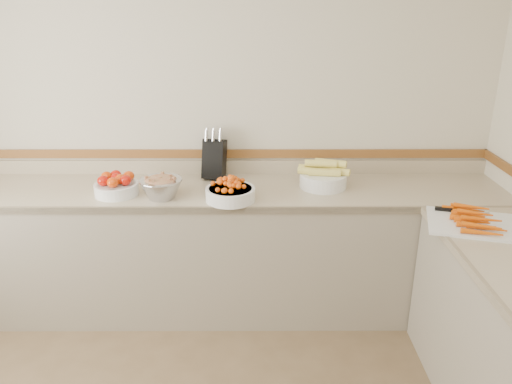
{
  "coord_description": "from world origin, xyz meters",
  "views": [
    {
      "loc": [
        0.34,
        -1.43,
        2.06
      ],
      "look_at": [
        0.35,
        1.35,
        1.0
      ],
      "focal_mm": 35.0,
      "sensor_mm": 36.0,
      "label": 1
    }
  ],
  "objects_px": {
    "corn_bowl": "(323,177)",
    "cutting_board": "(474,221)",
    "cherry_tomato_bowl": "(230,192)",
    "knife_block": "(214,158)",
    "tomato_bowl": "(116,185)",
    "rhubarb_bowl": "(161,186)"
  },
  "relations": [
    {
      "from": "corn_bowl",
      "to": "cherry_tomato_bowl",
      "type": "bearing_deg",
      "value": -158.09
    },
    {
      "from": "tomato_bowl",
      "to": "cutting_board",
      "type": "xyz_separation_m",
      "value": [
        2.11,
        -0.48,
        -0.04
      ]
    },
    {
      "from": "knife_block",
      "to": "rhubarb_bowl",
      "type": "bearing_deg",
      "value": -128.22
    },
    {
      "from": "corn_bowl",
      "to": "rhubarb_bowl",
      "type": "relative_size",
      "value": 1.29
    },
    {
      "from": "tomato_bowl",
      "to": "rhubarb_bowl",
      "type": "height_order",
      "value": "rhubarb_bowl"
    },
    {
      "from": "knife_block",
      "to": "corn_bowl",
      "type": "height_order",
      "value": "knife_block"
    },
    {
      "from": "tomato_bowl",
      "to": "cherry_tomato_bowl",
      "type": "relative_size",
      "value": 0.91
    },
    {
      "from": "corn_bowl",
      "to": "cutting_board",
      "type": "height_order",
      "value": "corn_bowl"
    },
    {
      "from": "corn_bowl",
      "to": "cutting_board",
      "type": "bearing_deg",
      "value": -38.89
    },
    {
      "from": "cherry_tomato_bowl",
      "to": "cutting_board",
      "type": "bearing_deg",
      "value": -15.08
    },
    {
      "from": "corn_bowl",
      "to": "rhubarb_bowl",
      "type": "distance_m",
      "value": 1.07
    },
    {
      "from": "tomato_bowl",
      "to": "cherry_tomato_bowl",
      "type": "bearing_deg",
      "value": -8.21
    },
    {
      "from": "knife_block",
      "to": "tomato_bowl",
      "type": "height_order",
      "value": "knife_block"
    },
    {
      "from": "tomato_bowl",
      "to": "corn_bowl",
      "type": "height_order",
      "value": "corn_bowl"
    },
    {
      "from": "corn_bowl",
      "to": "tomato_bowl",
      "type": "bearing_deg",
      "value": -174.09
    },
    {
      "from": "corn_bowl",
      "to": "cutting_board",
      "type": "relative_size",
      "value": 0.6
    },
    {
      "from": "knife_block",
      "to": "rhubarb_bowl",
      "type": "xyz_separation_m",
      "value": [
        -0.31,
        -0.39,
        -0.07
      ]
    },
    {
      "from": "knife_block",
      "to": "tomato_bowl",
      "type": "distance_m",
      "value": 0.69
    },
    {
      "from": "corn_bowl",
      "to": "rhubarb_bowl",
      "type": "xyz_separation_m",
      "value": [
        -1.05,
        -0.2,
        0.01
      ]
    },
    {
      "from": "knife_block",
      "to": "cutting_board",
      "type": "distance_m",
      "value": 1.71
    },
    {
      "from": "cherry_tomato_bowl",
      "to": "cutting_board",
      "type": "relative_size",
      "value": 0.54
    },
    {
      "from": "knife_block",
      "to": "tomato_bowl",
      "type": "xyz_separation_m",
      "value": [
        -0.6,
        -0.33,
        -0.09
      ]
    }
  ]
}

